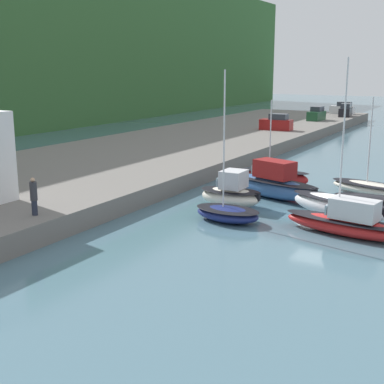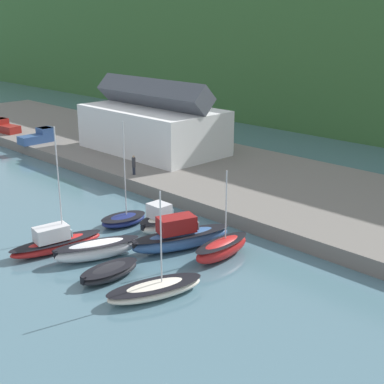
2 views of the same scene
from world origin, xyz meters
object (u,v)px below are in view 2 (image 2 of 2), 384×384
Objects in this scene: moored_boat_0 at (124,219)px; moored_boat_3 at (222,248)px; moored_boat_4 at (56,242)px; person_on_quay at (134,165)px; moored_boat_7 at (155,289)px; moored_boat_5 at (97,249)px; pickup_truck_1 at (4,126)px; moored_boat_6 at (109,272)px; moored_boat_2 at (181,237)px; pickup_truck_0 at (39,136)px; moored_boat_1 at (161,221)px.

moored_boat_0 is 10.87m from moored_boat_3.
moored_boat_4 is 17.79m from person_on_quay.
moored_boat_4 is (0.73, -7.29, 0.26)m from moored_boat_0.
person_on_quay is (-19.99, 14.43, 1.88)m from moored_boat_7.
pickup_truck_1 reaches higher than moored_boat_5.
moored_boat_0 is 1.95× the size of moored_boat_6.
moored_boat_0 is 1.88× the size of pickup_truck_1.
moored_boat_0 is at bearing -43.74° from person_on_quay.
moored_boat_6 is (-3.34, -8.15, -0.30)m from moored_boat_3.
person_on_quay is at bearing 171.81° from moored_boat_2.
moored_boat_7 reaches higher than moored_boat_6.
moored_boat_5 is at bearing -136.89° from moored_boat_3.
moored_boat_3 is 3.24× the size of person_on_quay.
moored_boat_4 reaches higher than person_on_quay.
moored_boat_2 is 1.84× the size of moored_boat_6.
person_on_quay is at bearing -98.57° from pickup_truck_1.
pickup_truck_0 reaches higher than moored_boat_6.
pickup_truck_0 reaches higher than moored_boat_1.
moored_boat_4 reaches higher than moored_boat_1.
moored_boat_0 is at bearing 135.88° from moored_boat_6.
moored_boat_5 is 1.42× the size of pickup_truck_1.
pickup_truck_0 reaches higher than moored_boat_5.
pickup_truck_0 is at bearing -174.52° from moored_boat_2.
moored_boat_6 is at bearing -43.62° from person_on_quay.
pickup_truck_1 is (-50.51, 7.55, 1.32)m from moored_boat_3.
moored_boat_4 is 3.72m from moored_boat_5.
moored_boat_2 is at bearing -26.90° from person_on_quay.
moored_boat_3 is at bearing -10.59° from pickup_truck_0.
moored_boat_3 is 9.57m from moored_boat_5.
person_on_quay reaches higher than moored_boat_2.
pickup_truck_1 is at bearing 168.87° from moored_boat_3.
person_on_quay is (21.45, -0.78, 0.28)m from pickup_truck_0.
pickup_truck_1 is at bearing 160.96° from moored_boat_6.
moored_boat_1 is at bearing 153.87° from moored_boat_7.
moored_boat_6 is at bearing -114.95° from moored_boat_3.
pickup_truck_0 is at bearing 156.34° from moored_boat_6.
moored_boat_6 is at bearing -37.62° from moored_boat_0.
moored_boat_3 is 0.98× the size of moored_boat_5.
pickup_truck_0 is (-37.23, 15.82, 1.63)m from moored_boat_6.
moored_boat_7 is 1.48× the size of pickup_truck_1.
pickup_truck_0 is at bearing 175.56° from moored_boat_5.
moored_boat_2 is 3.64m from moored_boat_3.
moored_boat_2 is (7.34, 0.01, 0.51)m from moored_boat_0.
moored_boat_4 is 34.47m from pickup_truck_0.
moored_boat_6 is (6.74, 0.20, -0.28)m from moored_boat_4.
person_on_quay is at bearing 142.12° from moored_boat_0.
moored_boat_0 is 7.33m from moored_boat_4.
moored_boat_1 is at bearing -12.36° from pickup_truck_0.
moored_boat_3 is at bearing 67.04° from moored_boat_6.
moored_boat_2 is 1.86× the size of pickup_truck_0.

